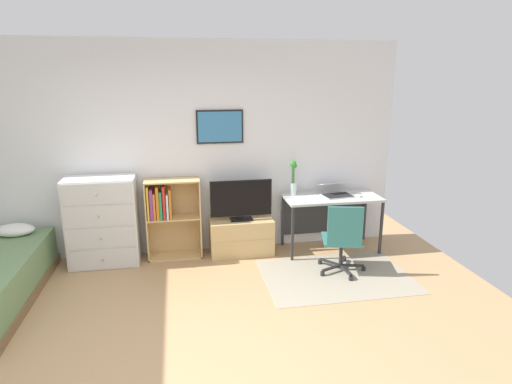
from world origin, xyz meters
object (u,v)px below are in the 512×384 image
Objects in this scene: laptop at (335,190)px; bamboo_vase at (293,177)px; television at (241,200)px; computer_mouse at (359,195)px; bookshelf at (168,213)px; desk at (330,205)px; office_chair at (343,237)px; tv_stand at (241,236)px; dresser at (103,222)px.

bamboo_vase is (-0.55, 0.09, 0.18)m from laptop.
computer_mouse is at bearing -5.01° from television.
bookshelf is 2.11m from desk.
bookshelf is 2.18m from office_chair.
tv_stand is 1.79× the size of bamboo_vase.
computer_mouse reaches higher than desk.
bamboo_vase is at bearing 163.99° from computer_mouse.
television is at bearing -179.43° from desk.
computer_mouse is at bearing -4.86° from bookshelf.
desk is (1.19, -0.01, 0.37)m from tv_stand.
office_chair is 0.90m from laptop.
laptop is (2.96, 0.00, 0.26)m from dresser.
office_chair is 8.27× the size of computer_mouse.
television is at bearing -171.81° from bamboo_vase.
desk is 0.21m from laptop.
bookshelf reaches higher than office_chair.
laptop is at bearing 0.03° from dresser.
bookshelf is at bearing 169.71° from office_chair.
dresser is 2.45m from bamboo_vase.
laptop reaches higher than office_chair.
desk is (2.89, 0.00, 0.06)m from dresser.
dresser is 0.79m from bookshelf.
computer_mouse is 0.23× the size of bamboo_vase.
dresser is 1.73m from tv_stand.
desk is 2.69× the size of laptop.
tv_stand is 1.25m from desk.
bookshelf is at bearing 4.90° from dresser.
office_chair is (1.07, -0.80, -0.27)m from television.
tv_stand is 1.76× the size of laptop.
dresser is 2.90m from desk.
office_chair is (2.78, -0.81, -0.09)m from dresser.
dresser is 2.89m from office_chair.
computer_mouse is at bearing -2.50° from dresser.
office_chair is at bearing -110.64° from laptop.
laptop is 0.31m from computer_mouse.
bookshelf is 1.25× the size of tv_stand.
laptop is 4.45× the size of computer_mouse.
office_chair is (1.99, -0.87, -0.14)m from bookshelf.
laptop reaches higher than desk.
office_chair is at bearing -124.51° from computer_mouse.
dresser reaches higher than office_chair.
desk is at bearing 0.09° from dresser.
laptop is at bearing -0.62° from tv_stand.
tv_stand is 0.50m from television.
office_chair is at bearing -67.97° from bamboo_vase.
bamboo_vase is (0.71, 0.08, 0.75)m from tv_stand.
computer_mouse is at bearing -23.31° from desk.
television is at bearing 174.99° from computer_mouse.
dresser is 2.37× the size of laptop.
television is at bearing 156.67° from office_chair.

